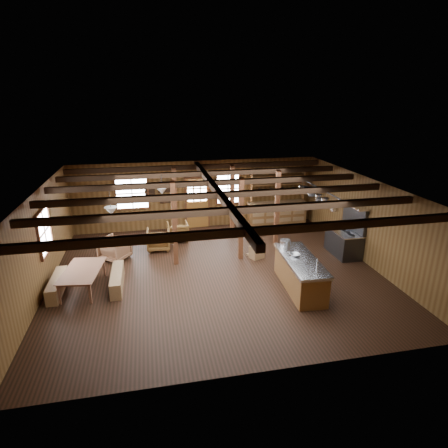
{
  "coord_description": "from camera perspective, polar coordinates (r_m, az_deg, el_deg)",
  "views": [
    {
      "loc": [
        -1.91,
        -10.4,
        5.34
      ],
      "look_at": [
        0.4,
        0.87,
        1.32
      ],
      "focal_mm": 30.0,
      "sensor_mm": 36.0,
      "label": 1
    }
  ],
  "objects": [
    {
      "name": "armchair_a",
      "position": [
        13.68,
        -9.95,
        -2.33
      ],
      "size": [
        0.85,
        0.87,
        0.75
      ],
      "primitive_type": "imported",
      "rotation": [
        0.0,
        0.0,
        3.08
      ],
      "color": "brown",
      "rests_on": "floor"
    },
    {
      "name": "armchair_b",
      "position": [
        14.4,
        -7.04,
        -1.16
      ],
      "size": [
        0.79,
        0.81,
        0.71
      ],
      "primitive_type": "imported",
      "rotation": [
        0.0,
        0.0,
        3.18
      ],
      "color": "brown",
      "rests_on": "floor"
    },
    {
      "name": "dining_table",
      "position": [
        11.52,
        -20.48,
        -7.98
      ],
      "size": [
        1.21,
        1.88,
        0.62
      ],
      "primitive_type": "imported",
      "rotation": [
        0.0,
        0.0,
        1.43
      ],
      "color": "brown",
      "rests_on": "floor"
    },
    {
      "name": "kitchen_island",
      "position": [
        11.01,
        11.49,
        -7.39
      ],
      "size": [
        1.02,
        2.55,
        1.2
      ],
      "rotation": [
        0.0,
        0.0,
        -0.06
      ],
      "color": "brown",
      "rests_on": "floor"
    },
    {
      "name": "notice_boards",
      "position": [
        15.31,
        -9.73,
        4.98
      ],
      "size": [
        1.08,
        0.03,
        0.9
      ],
      "color": "silver",
      "rests_on": "wall_back"
    },
    {
      "name": "step_stool",
      "position": [
        12.88,
        5.02,
        -4.26
      ],
      "size": [
        0.6,
        0.53,
        0.44
      ],
      "primitive_type": "cube",
      "rotation": [
        0.0,
        0.0,
        0.42
      ],
      "color": "olive",
      "rests_on": "floor"
    },
    {
      "name": "ceiling_joists",
      "position": [
        11.07,
        -1.31,
        5.33
      ],
      "size": [
        9.8,
        8.82,
        0.18
      ],
      "color": "black",
      "rests_on": "ceiling"
    },
    {
      "name": "window_back_left",
      "position": [
        15.34,
        -13.85,
        4.56
      ],
      "size": [
        1.32,
        0.06,
        1.32
      ],
      "color": "white",
      "rests_on": "wall_back"
    },
    {
      "name": "pot_rack",
      "position": [
        12.25,
        14.1,
        4.09
      ],
      "size": [
        0.42,
        3.0,
        0.44
      ],
      "color": "#313234",
      "rests_on": "ceiling"
    },
    {
      "name": "pendant_lamps",
      "position": [
        11.81,
        -12.84,
        3.6
      ],
      "size": [
        1.86,
        2.36,
        0.66
      ],
      "color": "#313234",
      "rests_on": "ceiling"
    },
    {
      "name": "back_door",
      "position": [
        15.62,
        -4.08,
        2.6
      ],
      "size": [
        1.02,
        0.08,
        2.15
      ],
      "color": "brown",
      "rests_on": "floor"
    },
    {
      "name": "counter_pot",
      "position": [
        11.57,
        9.31,
        -2.87
      ],
      "size": [
        0.32,
        0.32,
        0.19
      ],
      "primitive_type": "cylinder",
      "color": "silver",
      "rests_on": "kitchen_island"
    },
    {
      "name": "bench_wall",
      "position": [
        11.71,
        -24.08,
        -8.5
      ],
      "size": [
        0.3,
        1.61,
        0.44
      ],
      "primitive_type": "cube",
      "color": "olive",
      "rests_on": "floor"
    },
    {
      "name": "room",
      "position": [
        11.28,
        -1.1,
        -1.2
      ],
      "size": [
        10.04,
        9.04,
        2.84
      ],
      "color": "black",
      "rests_on": "ground"
    },
    {
      "name": "timber_posts",
      "position": [
        13.31,
        -0.54,
        2.02
      ],
      "size": [
        3.95,
        2.35,
        2.8
      ],
      "color": "#452213",
      "rests_on": "floor"
    },
    {
      "name": "bowl",
      "position": [
        10.94,
        10.77,
        -4.64
      ],
      "size": [
        0.31,
        0.31,
        0.07
      ],
      "primitive_type": "imported",
      "rotation": [
        0.0,
        0.0,
        0.09
      ],
      "color": "silver",
      "rests_on": "kitchen_island"
    },
    {
      "name": "back_counter",
      "position": [
        16.24,
        8.04,
        2.09
      ],
      "size": [
        2.55,
        0.6,
        2.45
      ],
      "color": "brown",
      "rests_on": "floor"
    },
    {
      "name": "window_left",
      "position": [
        11.92,
        -25.74,
        -1.03
      ],
      "size": [
        0.14,
        1.24,
        1.32
      ],
      "color": "white",
      "rests_on": "wall_back"
    },
    {
      "name": "window_back_right",
      "position": [
        15.65,
        0.59,
        5.42
      ],
      "size": [
        1.02,
        0.06,
        1.32
      ],
      "color": "white",
      "rests_on": "wall_back"
    },
    {
      "name": "commercial_range",
      "position": [
        13.66,
        18.0,
        -2.03
      ],
      "size": [
        0.78,
        1.48,
        1.83
      ],
      "color": "#313234",
      "rests_on": "floor"
    },
    {
      "name": "bench_aisle",
      "position": [
        11.43,
        -15.95,
        -8.11
      ],
      "size": [
        0.32,
        1.68,
        0.46
      ],
      "primitive_type": "cube",
      "color": "olive",
      "rests_on": "floor"
    },
    {
      "name": "armchair_c",
      "position": [
        13.2,
        -16.28,
        -3.6
      ],
      "size": [
        1.17,
        1.18,
        0.78
      ],
      "primitive_type": "imported",
      "rotation": [
        0.0,
        0.0,
        2.53
      ],
      "color": "brown",
      "rests_on": "floor"
    }
  ]
}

